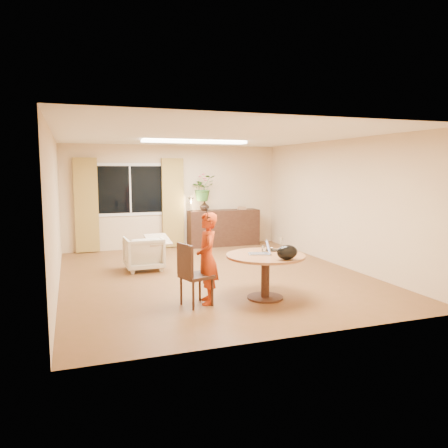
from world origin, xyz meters
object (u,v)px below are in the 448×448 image
at_px(dining_table, 265,264).
at_px(dining_chair, 197,274).
at_px(armchair, 144,253).
at_px(sideboard, 224,228).
at_px(child, 207,258).

height_order(dining_table, dining_chair, dining_chair).
height_order(armchair, sideboard, sideboard).
height_order(dining_chair, child, child).
relative_size(dining_table, armchair, 1.64).
relative_size(dining_table, dining_chair, 1.30).
relative_size(dining_chair, child, 0.69).
distance_m(dining_table, dining_chair, 1.10).
bearing_deg(dining_chair, sideboard, 48.78).
relative_size(dining_chair, armchair, 1.26).
bearing_deg(child, dining_chair, -61.25).
bearing_deg(dining_table, sideboard, 78.40).
xyz_separation_m(child, armchair, (-0.56, 2.49, -0.34)).
xyz_separation_m(armchair, sideboard, (2.43, 2.13, 0.13)).
height_order(dining_table, sideboard, sideboard).
relative_size(dining_table, child, 0.89).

